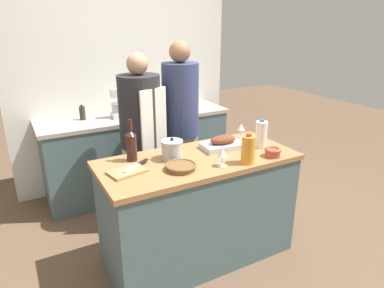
{
  "coord_description": "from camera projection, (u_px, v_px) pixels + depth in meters",
  "views": [
    {
      "loc": [
        -1.2,
        -2.09,
        1.86
      ],
      "look_at": [
        0.0,
        0.1,
        0.95
      ],
      "focal_mm": 32.0,
      "sensor_mm": 36.0,
      "label": 1
    }
  ],
  "objects": [
    {
      "name": "condiment_bottle_short",
      "position": [
        82.0,
        113.0,
        3.52
      ],
      "size": [
        0.06,
        0.06,
        0.15
      ],
      "color": "#332D28",
      "rests_on": "back_counter"
    },
    {
      "name": "kitchen_island",
      "position": [
        198.0,
        208.0,
        2.75
      ],
      "size": [
        1.52,
        0.68,
        0.87
      ],
      "color": "#4C666B",
      "rests_on": "ground_plane"
    },
    {
      "name": "ground_plane",
      "position": [
        198.0,
        253.0,
        2.9
      ],
      "size": [
        12.0,
        12.0,
        0.0
      ],
      "primitive_type": "plane",
      "color": "brown"
    },
    {
      "name": "juice_jug",
      "position": [
        248.0,
        150.0,
        2.47
      ],
      "size": [
        0.1,
        0.1,
        0.22
      ],
      "color": "orange",
      "rests_on": "kitchen_island"
    },
    {
      "name": "back_wall",
      "position": [
        123.0,
        75.0,
        3.89
      ],
      "size": [
        2.56,
        0.1,
        2.55
      ],
      "color": "silver",
      "rests_on": "ground_plane"
    },
    {
      "name": "condiment_bottle_tall",
      "position": [
        158.0,
        107.0,
        3.67
      ],
      "size": [
        0.06,
        0.06,
        0.21
      ],
      "color": "maroon",
      "rests_on": "back_counter"
    },
    {
      "name": "person_cook_guest",
      "position": [
        181.0,
        121.0,
        3.31
      ],
      "size": [
        0.35,
        0.35,
        1.69
      ],
      "rotation": [
        0.0,
        0.0,
        0.08
      ],
      "color": "beige",
      "rests_on": "ground_plane"
    },
    {
      "name": "person_cook_aproned",
      "position": [
        141.0,
        134.0,
        3.11
      ],
      "size": [
        0.39,
        0.41,
        1.61
      ],
      "rotation": [
        0.0,
        0.0,
        0.37
      ],
      "color": "beige",
      "rests_on": "ground_plane"
    },
    {
      "name": "wicker_basket",
      "position": [
        181.0,
        167.0,
        2.39
      ],
      "size": [
        0.22,
        0.22,
        0.04
      ],
      "color": "brown",
      "rests_on": "kitchen_island"
    },
    {
      "name": "milk_jug",
      "position": [
        261.0,
        134.0,
        2.79
      ],
      "size": [
        0.1,
        0.1,
        0.24
      ],
      "color": "white",
      "rests_on": "kitchen_island"
    },
    {
      "name": "back_counter",
      "position": [
        138.0,
        152.0,
        3.89
      ],
      "size": [
        2.06,
        0.6,
        0.89
      ],
      "color": "#4C666B",
      "rests_on": "ground_plane"
    },
    {
      "name": "wine_bottle_green",
      "position": [
        131.0,
        145.0,
        2.51
      ],
      "size": [
        0.08,
        0.08,
        0.32
      ],
      "color": "#381E19",
      "rests_on": "kitchen_island"
    },
    {
      "name": "knife_chef",
      "position": [
        137.0,
        165.0,
        2.42
      ],
      "size": [
        0.24,
        0.17,
        0.01
      ],
      "color": "#B7B7BC",
      "rests_on": "cutting_board"
    },
    {
      "name": "wine_glass_right",
      "position": [
        241.0,
        128.0,
        3.01
      ],
      "size": [
        0.07,
        0.07,
        0.13
      ],
      "color": "silver",
      "rests_on": "kitchen_island"
    },
    {
      "name": "mixing_bowl",
      "position": [
        273.0,
        152.0,
        2.62
      ],
      "size": [
        0.13,
        0.13,
        0.07
      ],
      "color": "#A84C38",
      "rests_on": "kitchen_island"
    },
    {
      "name": "stock_pot",
      "position": [
        172.0,
        150.0,
        2.56
      ],
      "size": [
        0.16,
        0.16,
        0.17
      ],
      "color": "#B7B7BC",
      "rests_on": "kitchen_island"
    },
    {
      "name": "wine_glass_left",
      "position": [
        222.0,
        154.0,
        2.43
      ],
      "size": [
        0.07,
        0.07,
        0.13
      ],
      "color": "silver",
      "rests_on": "kitchen_island"
    },
    {
      "name": "roasting_pan",
      "position": [
        223.0,
        143.0,
        2.78
      ],
      "size": [
        0.36,
        0.23,
        0.11
      ],
      "color": "#BCBCC1",
      "rests_on": "kitchen_island"
    },
    {
      "name": "stand_mixer",
      "position": [
        120.0,
        105.0,
        3.59
      ],
      "size": [
        0.18,
        0.14,
        0.31
      ],
      "color": "silver",
      "rests_on": "back_counter"
    },
    {
      "name": "cutting_board",
      "position": [
        127.0,
        172.0,
        2.34
      ],
      "size": [
        0.28,
        0.22,
        0.02
      ],
      "color": "#AD7F51",
      "rests_on": "kitchen_island"
    }
  ]
}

